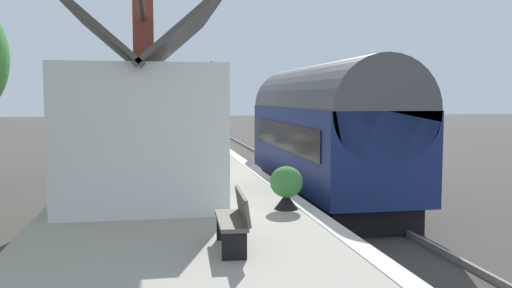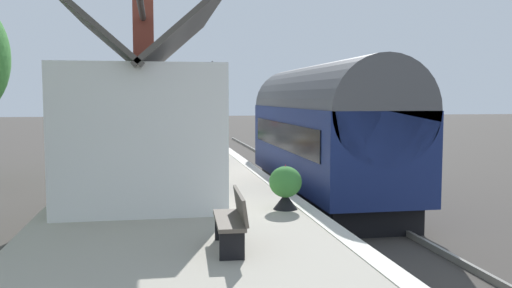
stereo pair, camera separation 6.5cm
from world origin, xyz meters
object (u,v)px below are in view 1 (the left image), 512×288
at_px(bench_mid_platform, 235,218).
at_px(planter_bench_right, 183,147).
at_px(train, 324,132).
at_px(bench_near_building, 185,149).
at_px(station_building, 144,125).
at_px(planter_edge_far, 181,146).
at_px(bench_platform_end, 181,135).
at_px(planter_under_sign, 286,186).
at_px(planter_corner_building, 158,137).
at_px(station_sign_board, 221,125).
at_px(lamp_post_platform, 212,88).
at_px(planter_bench_left, 197,148).
at_px(planter_by_door, 156,144).
at_px(planter_edge_near, 209,138).

distance_m(bench_mid_platform, planter_bench_right, 14.50).
relative_size(bench_mid_platform, planter_bench_right, 1.48).
distance_m(train, bench_near_building, 5.30).
bearing_deg(station_building, planter_bench_right, -8.97).
bearing_deg(planter_edge_far, bench_mid_platform, -178.97).
distance_m(bench_platform_end, planter_bench_right, 4.23).
relative_size(planter_under_sign, planter_corner_building, 1.06).
height_order(bench_mid_platform, planter_bench_right, bench_mid_platform).
distance_m(bench_mid_platform, planter_edge_far, 12.61).
distance_m(bench_near_building, planter_under_sign, 8.82).
bearing_deg(bench_near_building, planter_bench_right, -1.15).
bearing_deg(planter_corner_building, planter_under_sign, -170.32).
distance_m(bench_mid_platform, station_sign_board, 14.24).
bearing_deg(bench_platform_end, lamp_post_platform, -142.89).
xyz_separation_m(planter_bench_right, planter_under_sign, (-11.72, -1.53, 0.22)).
distance_m(bench_near_building, bench_platform_end, 7.27).
distance_m(station_building, bench_mid_platform, 5.99).
bearing_deg(bench_platform_end, station_sign_board, -162.73).
distance_m(bench_platform_end, lamp_post_platform, 3.17).
distance_m(train, station_sign_board, 6.45).
distance_m(planter_bench_right, planter_corner_building, 3.26).
bearing_deg(station_sign_board, planter_corner_building, 36.36).
xyz_separation_m(train, planter_bench_left, (5.70, 3.52, -0.95)).
distance_m(planter_under_sign, planter_by_door, 11.22).
bearing_deg(planter_edge_far, lamp_post_platform, -20.58).
bearing_deg(planter_edge_near, station_sign_board, -179.11).
distance_m(planter_bench_right, planter_by_door, 1.38).
bearing_deg(planter_edge_near, bench_near_building, 168.12).
height_order(train, planter_under_sign, train).
height_order(planter_under_sign, planter_corner_building, planter_under_sign).
relative_size(planter_edge_near, planter_edge_far, 0.71).
xyz_separation_m(train, planter_under_sign, (-5.43, 2.53, -0.74)).
bearing_deg(bench_near_building, planter_edge_near, -11.88).
height_order(station_building, bench_near_building, station_building).
height_order(bench_mid_platform, planter_edge_far, planter_edge_far).
bearing_deg(planter_by_door, planter_bench_left, -82.26).
bearing_deg(station_building, planter_under_sign, -135.12).
distance_m(planter_bench_left, planter_corner_building, 4.01).
xyz_separation_m(station_building, planter_edge_near, (13.04, -2.86, -1.30)).
xyz_separation_m(train, station_sign_board, (5.94, 2.52, -0.03)).
relative_size(station_building, bench_near_building, 5.17).
bearing_deg(train, station_building, 114.65).
distance_m(train, planter_corner_building, 10.70).
height_order(bench_mid_platform, planter_by_door, planter_by_door).
height_order(planter_by_door, planter_edge_far, planter_by_door).
bearing_deg(station_building, planter_bench_left, -13.25).
height_order(planter_edge_near, planter_under_sign, planter_under_sign).
bearing_deg(train, planter_edge_near, 13.82).
distance_m(planter_edge_near, planter_under_sign, 15.97).
bearing_deg(planter_by_door, lamp_post_platform, -37.95).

